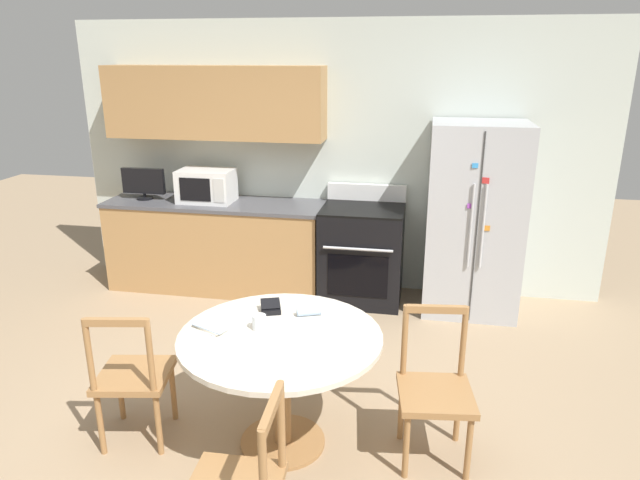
% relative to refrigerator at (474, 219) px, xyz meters
% --- Properties ---
extents(ground_plane, '(14.00, 14.00, 0.00)m').
position_rel_refrigerator_xyz_m(ground_plane, '(-1.34, -2.24, -0.87)').
color(ground_plane, '#9E8466').
extents(back_wall, '(5.20, 0.44, 2.60)m').
position_rel_refrigerator_xyz_m(back_wall, '(-1.64, 0.35, 0.58)').
color(back_wall, silver).
rests_on(back_wall, ground_plane).
extents(kitchen_counter, '(2.16, 0.64, 0.90)m').
position_rel_refrigerator_xyz_m(kitchen_counter, '(-2.47, 0.05, -0.41)').
color(kitchen_counter, '#AD7F4C').
rests_on(kitchen_counter, ground_plane).
extents(refrigerator, '(0.83, 0.71, 1.73)m').
position_rel_refrigerator_xyz_m(refrigerator, '(0.00, 0.00, 0.00)').
color(refrigerator, '#B2B5BA').
rests_on(refrigerator, ground_plane).
extents(oven_range, '(0.76, 0.68, 1.08)m').
position_rel_refrigerator_xyz_m(oven_range, '(-1.00, 0.03, -0.40)').
color(oven_range, black).
rests_on(oven_range, ground_plane).
extents(microwave, '(0.53, 0.35, 0.32)m').
position_rel_refrigerator_xyz_m(microwave, '(-2.55, 0.05, 0.19)').
color(microwave, white).
rests_on(microwave, kitchen_counter).
extents(countertop_tv, '(0.44, 0.16, 0.31)m').
position_rel_refrigerator_xyz_m(countertop_tv, '(-3.20, 0.03, 0.20)').
color(countertop_tv, black).
rests_on(countertop_tv, kitchen_counter).
extents(dining_table, '(1.19, 1.19, 0.75)m').
position_rel_refrigerator_xyz_m(dining_table, '(-1.22, -2.23, -0.27)').
color(dining_table, beige).
rests_on(dining_table, ground_plane).
extents(dining_chair_right, '(0.47, 0.47, 0.90)m').
position_rel_refrigerator_xyz_m(dining_chair_right, '(-0.32, -2.17, -0.43)').
color(dining_chair_right, '#9E7042').
rests_on(dining_chair_right, ground_plane).
extents(dining_chair_left, '(0.49, 0.49, 0.90)m').
position_rel_refrigerator_xyz_m(dining_chair_left, '(-2.11, -2.35, -0.43)').
color(dining_chair_left, '#9E7042').
rests_on(dining_chair_left, ground_plane).
extents(candle_glass, '(0.08, 0.08, 0.09)m').
position_rel_refrigerator_xyz_m(candle_glass, '(-1.36, -2.19, -0.08)').
color(candle_glass, silver).
rests_on(candle_glass, dining_table).
extents(folded_napkin, '(0.16, 0.10, 0.05)m').
position_rel_refrigerator_xyz_m(folded_napkin, '(-1.11, -1.96, -0.09)').
color(folded_napkin, '#A3BCDB').
rests_on(folded_napkin, dining_table).
extents(wallet, '(0.16, 0.16, 0.07)m').
position_rel_refrigerator_xyz_m(wallet, '(-1.36, -1.95, -0.09)').
color(wallet, black).
rests_on(wallet, dining_table).
extents(mail_stack, '(0.35, 0.37, 0.02)m').
position_rel_refrigerator_xyz_m(mail_stack, '(-1.60, -2.15, -0.11)').
color(mail_stack, white).
rests_on(mail_stack, dining_table).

